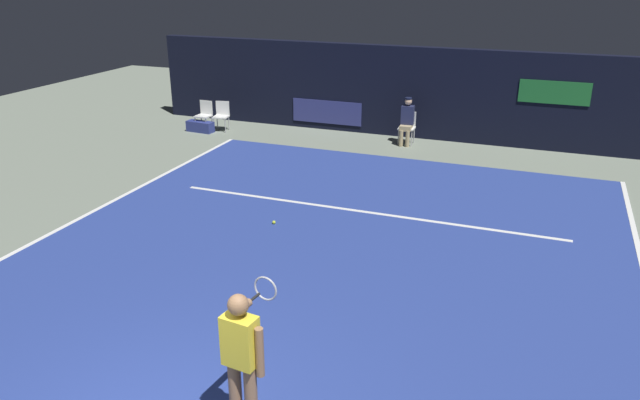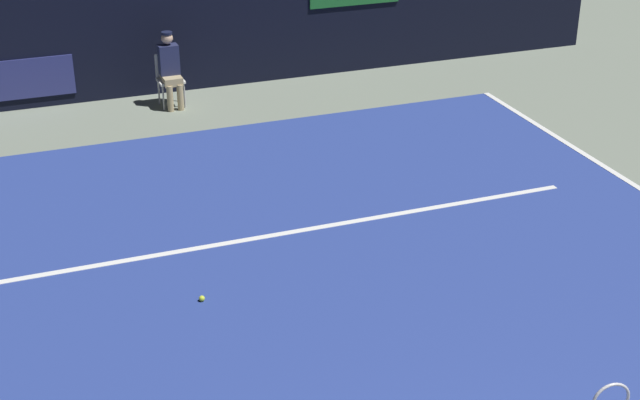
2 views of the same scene
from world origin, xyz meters
name	(u,v)px [view 2 (image 2 of 2)]	position (x,y,z in m)	size (l,w,h in m)	color
ground_plane	(347,318)	(0.00, 5.02, 0.00)	(32.96, 32.96, 0.00)	gray
court_surface	(347,318)	(0.00, 5.02, 0.01)	(10.42, 12.05, 0.01)	navy
line_service	(286,233)	(0.00, 7.13, 0.01)	(8.13, 0.10, 0.01)	white
back_wall	(175,19)	(0.00, 13.29, 1.30)	(17.04, 0.33, 2.60)	black
line_judge_on_chair	(170,69)	(-0.33, 12.41, 0.69)	(0.45, 0.54, 1.32)	white
tennis_ball	(202,298)	(-1.41, 5.91, 0.05)	(0.07, 0.07, 0.07)	#CCE033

